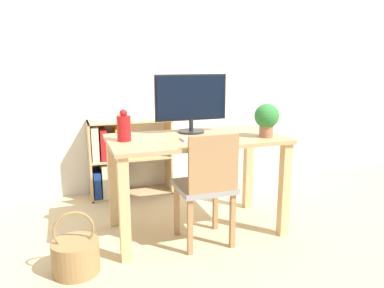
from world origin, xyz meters
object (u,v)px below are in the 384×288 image
at_px(bookshelf, 116,161).
at_px(keyboard, 208,138).
at_px(potted_plant, 267,118).
at_px(basket, 76,255).
at_px(vase, 124,127).
at_px(chair, 207,184).
at_px(monitor, 191,100).

bearing_deg(bookshelf, keyboard, -63.03).
distance_m(potted_plant, bookshelf, 1.63).
bearing_deg(basket, vase, 43.12).
height_order(keyboard, bookshelf, keyboard).
xyz_separation_m(potted_plant, bookshelf, (-1.00, 1.17, -0.55)).
bearing_deg(vase, basket, -136.88).
distance_m(vase, bookshelf, 1.08).
distance_m(bookshelf, basket, 1.42).
xyz_separation_m(keyboard, chair, (-0.07, -0.16, -0.31)).
xyz_separation_m(potted_plant, chair, (-0.51, -0.08, -0.44)).
distance_m(vase, basket, 0.93).
relative_size(monitor, vase, 2.56).
relative_size(keyboard, basket, 1.00).
xyz_separation_m(monitor, keyboard, (0.04, -0.29, -0.25)).
bearing_deg(keyboard, chair, -114.19).
xyz_separation_m(vase, bookshelf, (0.05, 0.96, -0.50)).
distance_m(monitor, vase, 0.61).
relative_size(keyboard, chair, 0.49).
distance_m(chair, basket, 1.00).
bearing_deg(basket, monitor, 28.61).
distance_m(chair, bookshelf, 1.35).
bearing_deg(potted_plant, monitor, 142.93).
relative_size(keyboard, vase, 1.80).
bearing_deg(vase, monitor, 15.25).
relative_size(monitor, chair, 0.70).
distance_m(keyboard, chair, 0.35).
relative_size(vase, potted_plant, 0.91).
xyz_separation_m(monitor, potted_plant, (0.48, -0.36, -0.11)).
height_order(keyboard, vase, vase).
height_order(potted_plant, bookshelf, potted_plant).
bearing_deg(basket, potted_plant, 6.36).
height_order(monitor, keyboard, monitor).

